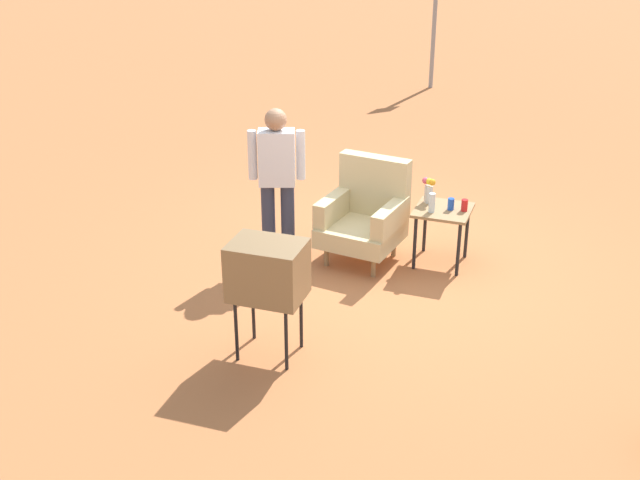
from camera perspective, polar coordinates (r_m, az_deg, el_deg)
ground_plane at (r=8.15m, az=4.66°, el=-2.13°), size 60.00×60.00×0.00m
armchair at (r=8.19m, az=3.31°, el=1.91°), size 0.86×0.87×1.06m
side_table at (r=8.14m, az=8.87°, el=1.67°), size 0.56×0.56×0.61m
tv_on_stand at (r=6.39m, az=-3.82°, el=-2.26°), size 0.61×0.47×1.03m
person_standing at (r=7.95m, az=-3.13°, el=4.60°), size 0.54×0.33×1.64m
road_sign at (r=15.22m, az=8.32°, el=15.94°), size 0.33×0.33×2.44m
soda_can_red at (r=8.07m, az=10.42°, el=2.49°), size 0.07×0.07×0.12m
soda_can_blue at (r=8.07m, az=9.46°, el=2.58°), size 0.07×0.07×0.12m
bottle_short_clear at (r=7.97m, az=8.11°, el=2.69°), size 0.06×0.06×0.20m
flower_vase at (r=8.19m, az=7.88°, el=3.69°), size 0.15×0.10×0.27m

